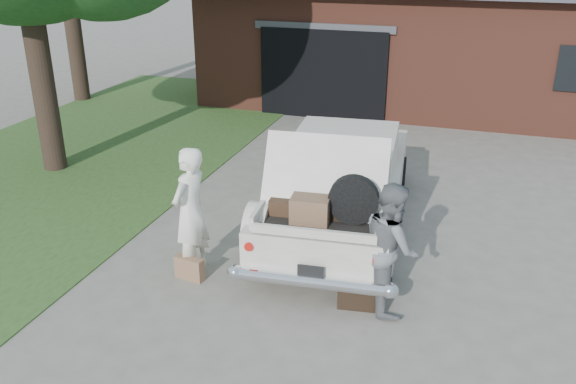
% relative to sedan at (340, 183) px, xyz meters
% --- Properties ---
extents(ground, '(90.00, 90.00, 0.00)m').
position_rel_sedan_xyz_m(ground, '(-0.39, -2.02, -0.73)').
color(ground, gray).
rests_on(ground, ground).
extents(grass_strip, '(6.00, 16.00, 0.02)m').
position_rel_sedan_xyz_m(grass_strip, '(-5.89, 0.98, -0.72)').
color(grass_strip, '#2D4C1E').
rests_on(grass_strip, ground).
extents(house, '(12.80, 7.80, 3.30)m').
position_rel_sedan_xyz_m(house, '(0.59, 9.45, 0.94)').
color(house, brown).
rests_on(house, ground).
extents(sedan, '(2.35, 5.10, 1.92)m').
position_rel_sedan_xyz_m(sedan, '(0.00, 0.00, 0.00)').
color(sedan, white).
rests_on(sedan, ground).
extents(woman_left, '(0.51, 0.71, 1.79)m').
position_rel_sedan_xyz_m(woman_left, '(-1.57, -2.01, 0.17)').
color(woman_left, white).
rests_on(woman_left, ground).
extents(woman_right, '(0.89, 0.98, 1.65)m').
position_rel_sedan_xyz_m(woman_right, '(1.12, -2.04, 0.10)').
color(woman_right, slate).
rests_on(woman_right, ground).
extents(suitcase_left, '(0.43, 0.20, 0.32)m').
position_rel_sedan_xyz_m(suitcase_left, '(-1.52, -2.22, -0.57)').
color(suitcase_left, '#9A6D4E').
rests_on(suitcase_left, ground).
extents(suitcase_right, '(0.49, 0.21, 0.36)m').
position_rel_sedan_xyz_m(suitcase_right, '(0.77, -2.22, -0.55)').
color(suitcase_right, black).
rests_on(suitcase_right, ground).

